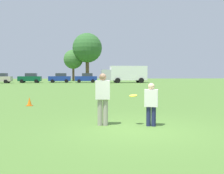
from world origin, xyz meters
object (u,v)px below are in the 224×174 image
Objects in this scene: traffic_cone at (29,102)px; parked_car_mid_left at (0,78)px; player_defender at (151,102)px; parked_car_center at (30,78)px; frisbee at (133,96)px; parked_car_near_right at (86,78)px; parked_car_mid_right at (60,78)px; player_thrower at (103,96)px; box_truck at (125,74)px.

traffic_cone is 0.11× the size of parked_car_mid_left.
player_defender is 0.34× the size of parked_car_center.
parked_car_mid_left is at bearing 114.39° from frisbee.
parked_car_near_right is (2.12, 36.16, 0.69)m from traffic_cone.
player_defender is 43.24m from parked_car_mid_right.
traffic_cone is 0.11× the size of parked_car_near_right.
frisbee is at bearing -72.41° from parked_car_center.
parked_car_center reaches higher than player_thrower.
traffic_cone is at bearing -85.45° from parked_car_mid_right.
parked_car_near_right is (-3.27, 42.05, 0.12)m from player_defender.
parked_car_center is (5.06, 1.40, 0.00)m from parked_car_mid_left.
parked_car_mid_left is (-13.48, 34.60, 0.69)m from traffic_cone.
parked_car_near_right is (5.02, -0.38, 0.00)m from parked_car_mid_right.
parked_car_center is (-8.42, 36.00, 0.69)m from traffic_cone.
parked_car_center is at bearing -174.36° from parked_car_mid_right.
player_defender is 3.01× the size of traffic_cone.
parked_car_mid_right is (-7.72, 42.29, -0.09)m from frisbee.
parked_car_center is (-13.81, 41.89, 0.12)m from player_defender.
parked_car_center and parked_car_near_right have the same top height.
player_thrower is 43.40m from parked_car_center.
parked_car_near_right is at bearing 86.65° from traffic_cone.
parked_car_mid_left is 0.50× the size of box_truck.
box_truck reaches higher than frisbee.
parked_car_near_right reaches higher than player_thrower.
parked_car_mid_right is (-6.69, 42.20, -0.07)m from player_thrower.
parked_car_mid_right is 0.50× the size of box_truck.
player_thrower is 0.41× the size of parked_car_mid_right.
parked_car_near_right is (-2.69, 41.90, -0.09)m from frisbee.
player_thrower is at bearing -80.99° from parked_car_mid_right.
frisbee is 7.53m from traffic_cone.
frisbee is at bearing -65.61° from parked_car_mid_left.
parked_car_mid_left is (-18.29, 40.34, -0.09)m from frisbee.
parked_car_center reaches higher than player_defender.
player_thrower is 0.20× the size of box_truck.
parked_car_center is at bearing 15.48° from parked_car_mid_left.
player_defender is 0.34× the size of parked_car_near_right.
player_defender is 0.17× the size of box_truck.
frisbee is 0.57× the size of traffic_cone.
player_defender is at bearing -95.72° from box_truck.
parked_car_near_right is at bearing 5.72° from parked_car_mid_left.
parked_car_near_right reaches higher than frisbee.
player_defender is 42.18m from parked_car_near_right.
parked_car_mid_left is at bearing -164.52° from parked_car_center.
parked_car_mid_right is at bearing 10.43° from parked_car_mid_left.
box_truck reaches higher than player_thrower.
box_truck is at bearing 83.44° from frisbee.
parked_car_mid_left is at bearing -179.47° from box_truck.
parked_car_center is 10.54m from parked_car_near_right.
parked_car_mid_right and parked_car_near_right have the same top height.
parked_car_mid_left reaches higher than traffic_cone.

